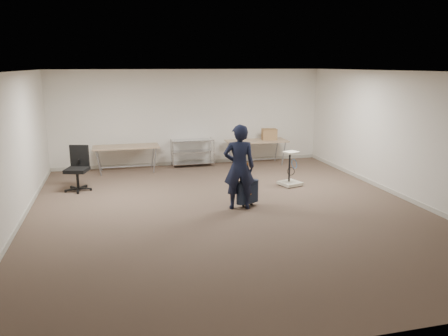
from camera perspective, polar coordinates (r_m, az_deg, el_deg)
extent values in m
plane|color=#45352A|center=(9.00, 0.62, -5.62)|extent=(9.00, 9.00, 0.00)
plane|color=silver|center=(13.00, -4.46, 6.58)|extent=(8.00, 0.00, 8.00)
plane|color=silver|center=(4.58, 15.28, -6.60)|extent=(8.00, 0.00, 8.00)
plane|color=silver|center=(8.56, -26.22, 1.71)|extent=(0.00, 9.00, 9.00)
plane|color=silver|center=(10.40, 22.53, 3.90)|extent=(0.00, 9.00, 9.00)
plane|color=silver|center=(8.51, 0.67, 12.51)|extent=(8.00, 8.00, 0.00)
cube|color=#B9B6A7|center=(13.22, -4.34, 0.75)|extent=(8.00, 0.02, 0.10)
cube|color=#B9B6A7|center=(8.90, -25.26, -6.82)|extent=(0.02, 9.00, 0.10)
cube|color=#B9B6A7|center=(10.67, 21.85, -3.26)|extent=(0.02, 9.00, 0.10)
cube|color=#95795B|center=(12.38, -12.67, 2.73)|extent=(1.80, 0.75, 0.03)
cylinder|color=gray|center=(12.49, -12.54, 0.19)|extent=(1.50, 0.02, 0.02)
cylinder|color=gray|center=(12.16, -16.06, 0.59)|extent=(0.13, 0.04, 0.69)
cylinder|color=gray|center=(12.20, -9.01, 0.98)|extent=(0.13, 0.04, 0.69)
cylinder|color=gray|center=(12.75, -15.99, 1.16)|extent=(0.13, 0.04, 0.69)
cylinder|color=gray|center=(12.78, -9.27, 1.54)|extent=(0.13, 0.04, 0.69)
cube|color=#95795B|center=(13.03, 4.29, 3.54)|extent=(1.80, 0.75, 0.03)
cylinder|color=gray|center=(13.14, 4.25, 1.12)|extent=(1.50, 0.02, 0.02)
cylinder|color=gray|center=(12.60, 1.45, 1.54)|extent=(0.13, 0.04, 0.69)
cylinder|color=gray|center=(13.08, 7.80, 1.86)|extent=(0.13, 0.04, 0.69)
cylinder|color=gray|center=(13.17, 0.75, 2.06)|extent=(0.13, 0.04, 0.69)
cylinder|color=gray|center=(13.62, 6.87, 2.35)|extent=(0.13, 0.04, 0.69)
cylinder|color=silver|center=(12.56, -6.66, 1.66)|extent=(0.02, 0.02, 0.80)
cylinder|color=silver|center=(12.77, -1.32, 1.94)|extent=(0.02, 0.02, 0.80)
cylinder|color=silver|center=(13.00, -6.93, 2.05)|extent=(0.02, 0.02, 0.80)
cylinder|color=silver|center=(13.20, -1.75, 2.31)|extent=(0.02, 0.02, 0.80)
cube|color=silver|center=(12.93, -4.13, 0.69)|extent=(1.20, 0.45, 0.02)
cube|color=silver|center=(12.86, -4.15, 2.22)|extent=(1.20, 0.45, 0.02)
cube|color=silver|center=(12.80, -4.18, 3.67)|extent=(1.20, 0.45, 0.01)
imported|color=black|center=(8.93, 1.99, 0.13)|extent=(0.71, 0.53, 1.77)
cube|color=black|center=(9.19, 3.08, -3.11)|extent=(0.39, 0.31, 0.47)
cube|color=black|center=(9.27, 2.99, -4.55)|extent=(0.34, 0.24, 0.03)
cylinder|color=black|center=(9.21, 2.53, -4.97)|extent=(0.04, 0.07, 0.06)
cylinder|color=black|center=(9.34, 3.59, -4.72)|extent=(0.04, 0.07, 0.06)
torus|color=black|center=(9.12, 3.10, -1.53)|extent=(0.15, 0.07, 0.15)
cube|color=orange|center=(9.09, 3.05, -0.47)|extent=(0.03, 0.02, 0.36)
cylinder|color=black|center=(10.97, -18.49, -2.56)|extent=(0.64, 0.64, 0.10)
cylinder|color=black|center=(10.92, -18.57, -1.45)|extent=(0.06, 0.06, 0.43)
cube|color=black|center=(10.86, -18.66, -0.25)|extent=(0.61, 0.61, 0.09)
cube|color=black|center=(11.01, -18.36, 1.55)|extent=(0.45, 0.19, 0.51)
cube|color=beige|center=(10.96, 8.62, -1.98)|extent=(0.59, 0.59, 0.07)
cylinder|color=black|center=(10.73, 8.08, -2.49)|extent=(0.06, 0.06, 0.04)
cylinder|color=black|center=(10.90, 8.60, 0.16)|extent=(0.05, 0.05, 0.75)
cube|color=beige|center=(10.78, 8.77, 2.04)|extent=(0.40, 0.37, 0.04)
torus|color=blue|center=(10.79, 9.10, 0.52)|extent=(0.26, 0.16, 0.23)
cube|color=olive|center=(13.19, 5.93, 4.41)|extent=(0.47, 0.38, 0.32)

